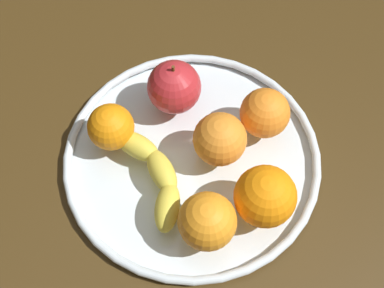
% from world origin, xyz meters
% --- Properties ---
extents(ground_plane, '(1.42, 1.42, 0.04)m').
position_xyz_m(ground_plane, '(0.00, 0.00, -0.02)').
color(ground_plane, '#3F2C12').
extents(fruit_bowl, '(0.36, 0.36, 0.02)m').
position_xyz_m(fruit_bowl, '(0.00, 0.00, 0.01)').
color(fruit_bowl, silver).
rests_on(fruit_bowl, ground_plane).
extents(banana, '(0.18, 0.08, 0.03)m').
position_xyz_m(banana, '(-0.00, 0.06, 0.03)').
color(banana, gold).
rests_on(banana, fruit_bowl).
extents(apple, '(0.08, 0.08, 0.09)m').
position_xyz_m(apple, '(0.09, -0.03, 0.06)').
color(apple, '#B7272D').
rests_on(apple, fruit_bowl).
extents(orange_back_left, '(0.07, 0.07, 0.07)m').
position_xyz_m(orange_back_left, '(-0.02, -0.11, 0.05)').
color(orange_back_left, orange).
rests_on(orange_back_left, fruit_bowl).
extents(orange_center, '(0.08, 0.08, 0.08)m').
position_xyz_m(orange_center, '(-0.12, -0.03, 0.06)').
color(orange_center, orange).
rests_on(orange_center, fruit_bowl).
extents(orange_front_right, '(0.07, 0.07, 0.07)m').
position_xyz_m(orange_front_right, '(-0.10, 0.05, 0.05)').
color(orange_front_right, orange).
rests_on(orange_front_right, fruit_bowl).
extents(orange_front_left, '(0.06, 0.06, 0.06)m').
position_xyz_m(orange_front_left, '(0.08, 0.08, 0.05)').
color(orange_front_left, orange).
rests_on(orange_front_left, fruit_bowl).
extents(orange_back_right, '(0.07, 0.07, 0.07)m').
position_xyz_m(orange_back_right, '(-0.02, -0.03, 0.05)').
color(orange_back_right, orange).
rests_on(orange_back_right, fruit_bowl).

